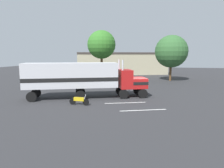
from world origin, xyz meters
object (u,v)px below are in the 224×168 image
(semi_truck, at_px, (81,77))
(motorcycle, at_px, (79,100))
(person_bystander, at_px, (77,88))
(parked_car, at_px, (55,79))
(tree_center, at_px, (171,51))
(tree_left, at_px, (102,45))

(semi_truck, bearing_deg, motorcycle, -75.06)
(person_bystander, xyz_separation_m, parked_car, (-7.43, 8.82, -0.09))
(parked_car, bearing_deg, person_bystander, -49.87)
(semi_truck, xyz_separation_m, parked_car, (-8.64, 10.56, -1.72))
(semi_truck, bearing_deg, person_bystander, 124.66)
(semi_truck, bearing_deg, parked_car, 129.29)
(person_bystander, relative_size, motorcycle, 0.77)
(parked_car, bearing_deg, tree_center, 20.38)
(semi_truck, bearing_deg, tree_center, 56.59)
(semi_truck, height_order, motorcycle, semi_truck)
(semi_truck, xyz_separation_m, tree_center, (12.03, 18.24, 3.21))
(motorcycle, xyz_separation_m, tree_left, (-1.77, 17.42, 6.45))
(motorcycle, xyz_separation_m, tree_center, (11.19, 21.39, 5.25))
(parked_car, relative_size, motorcycle, 2.25)
(semi_truck, relative_size, parked_car, 2.99)
(motorcycle, distance_m, tree_left, 18.66)
(semi_truck, relative_size, tree_left, 1.48)
(tree_left, bearing_deg, parked_car, -154.28)
(tree_left, bearing_deg, person_bystander, -91.25)
(parked_car, bearing_deg, tree_left, 25.72)
(tree_center, bearing_deg, person_bystander, -128.74)
(semi_truck, bearing_deg, tree_left, 93.73)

